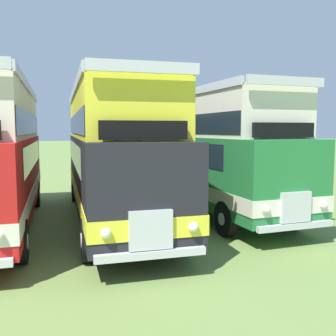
% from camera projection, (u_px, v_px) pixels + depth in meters
% --- Properties ---
extents(bus_fourth_in_row, '(3.13, 11.68, 4.52)m').
position_uv_depth(bus_fourth_in_row, '(112.00, 152.00, 13.22)').
color(bus_fourth_in_row, black).
rests_on(bus_fourth_in_row, ground).
extents(bus_fifth_in_row, '(2.72, 10.55, 4.52)m').
position_uv_depth(bus_fifth_in_row, '(208.00, 149.00, 14.90)').
color(bus_fifth_in_row, '#237538').
rests_on(bus_fifth_in_row, ground).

